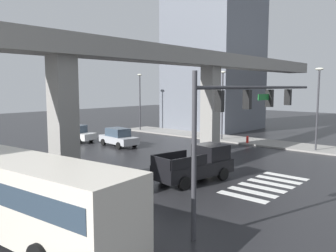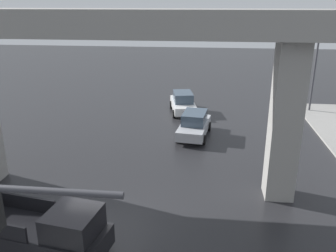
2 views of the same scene
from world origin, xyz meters
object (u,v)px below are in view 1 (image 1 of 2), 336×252
object	(u,v)px
sedan_silver	(118,137)
fire_hydrant	(247,140)
pickup_truck	(197,164)
street_lamp_far_north	(140,95)
city_bus	(20,191)
sedan_white	(75,133)
street_lamp_mid_block	(222,97)
traffic_signal_mast	(245,109)
street_lamp_near_corner	(318,99)

from	to	relation	value
sedan_silver	fire_hydrant	distance (m)	12.55
pickup_truck	fire_hydrant	distance (m)	14.47
pickup_truck	street_lamp_far_north	world-z (taller)	street_lamp_far_north
sedan_silver	pickup_truck	bearing A→B (deg)	-110.46
city_bus	sedan_white	size ratio (longest dim) A/B	2.42
sedan_white	fire_hydrant	bearing A→B (deg)	-54.19
sedan_white	pickup_truck	bearing A→B (deg)	-101.24
pickup_truck	street_lamp_mid_block	distance (m)	16.44
fire_hydrant	traffic_signal_mast	bearing A→B (deg)	-152.03
pickup_truck	traffic_signal_mast	distance (m)	6.71
street_lamp_near_corner	street_lamp_far_north	distance (m)	21.86
street_lamp_far_north	pickup_truck	bearing A→B (deg)	-125.89
pickup_truck	street_lamp_far_north	distance (m)	24.55
sedan_white	street_lamp_near_corner	bearing A→B (deg)	-62.66
city_bus	street_lamp_near_corner	bearing A→B (deg)	-6.02
pickup_truck	fire_hydrant	xyz separation A→B (m)	(13.84, 4.18, -0.56)
street_lamp_mid_block	fire_hydrant	size ratio (longest dim) A/B	8.52
pickup_truck	street_lamp_mid_block	world-z (taller)	street_lamp_mid_block
street_lamp_far_north	traffic_signal_mast	bearing A→B (deg)	-125.18
street_lamp_near_corner	fire_hydrant	size ratio (longest dim) A/B	8.52
city_bus	sedan_silver	xyz separation A→B (m)	(15.45, 12.45, -0.87)
traffic_signal_mast	street_lamp_far_north	size ratio (longest dim) A/B	1.50
pickup_truck	city_bus	distance (m)	10.68
sedan_silver	city_bus	bearing A→B (deg)	-141.14
traffic_signal_mast	street_lamp_near_corner	size ratio (longest dim) A/B	1.50
pickup_truck	sedan_white	bearing A→B (deg)	78.76
sedan_silver	fire_hydrant	bearing A→B (deg)	-43.94
city_bus	street_lamp_near_corner	xyz separation A→B (m)	(24.88, -2.62, 2.83)
pickup_truck	street_lamp_mid_block	xyz separation A→B (m)	(14.24, 7.39, 3.57)
traffic_signal_mast	street_lamp_far_north	bearing A→B (deg)	54.82
pickup_truck	street_lamp_far_north	size ratio (longest dim) A/B	0.74
street_lamp_near_corner	sedan_silver	bearing A→B (deg)	122.04
pickup_truck	traffic_signal_mast	xyz separation A→B (m)	(-2.98, -4.75, 3.68)
sedan_white	street_lamp_near_corner	world-z (taller)	street_lamp_near_corner
pickup_truck	street_lamp_mid_block	size ratio (longest dim) A/B	0.74
sedan_white	traffic_signal_mast	distance (m)	24.30
street_lamp_mid_block	street_lamp_near_corner	bearing A→B (deg)	-90.00
fire_hydrant	street_lamp_far_north	bearing A→B (deg)	88.52
sedan_white	street_lamp_mid_block	distance (m)	15.67
street_lamp_far_north	fire_hydrant	distance (m)	16.04
city_bus	pickup_truck	bearing A→B (deg)	-2.36
sedan_white	sedan_silver	world-z (taller)	same
street_lamp_near_corner	city_bus	bearing A→B (deg)	173.98
street_lamp_far_north	fire_hydrant	xyz separation A→B (m)	(-0.40, -15.50, -4.13)
pickup_truck	fire_hydrant	bearing A→B (deg)	16.80
traffic_signal_mast	street_lamp_far_north	xyz separation A→B (m)	(17.22, 24.43, -0.11)
pickup_truck	sedan_silver	xyz separation A→B (m)	(4.81, 12.88, -0.14)
fire_hydrant	street_lamp_mid_block	bearing A→B (deg)	82.90
pickup_truck	traffic_signal_mast	world-z (taller)	traffic_signal_mast
sedan_silver	street_lamp_mid_block	bearing A→B (deg)	-30.22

